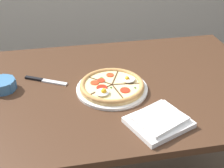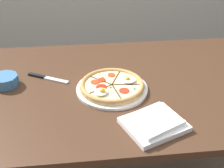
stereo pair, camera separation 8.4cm
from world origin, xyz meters
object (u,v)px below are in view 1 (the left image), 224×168
napkin_folded (159,121)px  knife_main (45,81)px  dining_table (91,105)px  ramekin_bowl (2,85)px  pizza (112,86)px

napkin_folded → knife_main: (-0.40, 0.38, -0.01)m
dining_table → napkin_folded: (0.21, -0.29, 0.11)m
dining_table → ramekin_bowl: 0.39m
pizza → ramekin_bowl: pizza is taller
ramekin_bowl → knife_main: bearing=11.2°
dining_table → pizza: (0.09, -0.04, 0.11)m
dining_table → knife_main: bearing=155.9°
ramekin_bowl → napkin_folded: bearing=-31.1°
pizza → dining_table: bearing=155.4°
pizza → napkin_folded: 0.28m
dining_table → ramekin_bowl: (-0.36, 0.05, 0.12)m
pizza → ramekin_bowl: bearing=168.7°
ramekin_bowl → knife_main: (0.17, 0.03, -0.02)m
knife_main → dining_table: bearing=4.0°
ramekin_bowl → napkin_folded: size_ratio=0.45×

